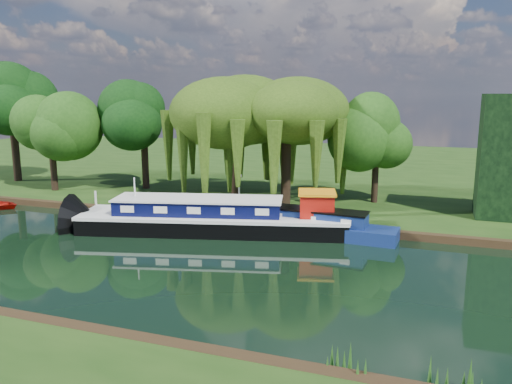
% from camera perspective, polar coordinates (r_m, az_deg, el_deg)
% --- Properties ---
extents(ground, '(120.00, 120.00, 0.00)m').
position_cam_1_polar(ground, '(26.49, -11.25, -7.63)').
color(ground, black).
extents(far_bank, '(120.00, 52.00, 0.45)m').
position_cam_1_polar(far_bank, '(57.59, 6.10, 2.89)').
color(far_bank, '#18360E').
rests_on(far_bank, ground).
extents(dutch_barge, '(16.90, 7.60, 3.48)m').
position_cam_1_polar(dutch_barge, '(31.06, -4.67, -2.99)').
color(dutch_barge, black).
rests_on(dutch_barge, ground).
extents(narrowboat, '(12.07, 2.72, 1.75)m').
position_cam_1_polar(narrowboat, '(30.75, 4.79, -3.61)').
color(narrowboat, navy).
rests_on(narrowboat, ground).
extents(willow_left, '(7.42, 7.42, 8.89)m').
position_cam_1_polar(willow_left, '(38.02, -2.44, 8.84)').
color(willow_left, black).
rests_on(willow_left, far_bank).
extents(willow_right, '(6.84, 6.84, 8.33)m').
position_cam_1_polar(willow_right, '(36.18, 3.51, 8.11)').
color(willow_right, black).
rests_on(willow_right, far_bank).
extents(tree_far_left, '(4.90, 4.90, 7.90)m').
position_cam_1_polar(tree_far_left, '(44.83, -22.47, 7.02)').
color(tree_far_left, black).
rests_on(tree_far_left, far_bank).
extents(tree_far_back, '(5.81, 5.81, 9.76)m').
position_cam_1_polar(tree_far_back, '(51.28, -26.16, 8.70)').
color(tree_far_back, black).
rests_on(tree_far_back, far_bank).
extents(tree_far_mid, '(5.11, 5.11, 8.36)m').
position_cam_1_polar(tree_far_mid, '(43.35, -12.76, 7.95)').
color(tree_far_mid, black).
rests_on(tree_far_mid, far_bank).
extents(tree_far_right, '(4.26, 4.26, 6.96)m').
position_cam_1_polar(tree_far_right, '(37.79, 13.65, 6.01)').
color(tree_far_right, black).
rests_on(tree_far_right, far_bank).
extents(lamppost, '(0.36, 0.36, 2.56)m').
position_cam_1_polar(lamppost, '(34.87, -1.94, 1.21)').
color(lamppost, silver).
rests_on(lamppost, far_bank).
extents(mooring_posts, '(19.16, 0.16, 1.00)m').
position_cam_1_polar(mooring_posts, '(33.64, -4.81, -1.74)').
color(mooring_posts, silver).
rests_on(mooring_posts, far_bank).
extents(reeds_near, '(33.70, 1.50, 1.10)m').
position_cam_1_polar(reeds_near, '(17.12, -3.96, -16.27)').
color(reeds_near, '#1B4913').
rests_on(reeds_near, ground).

